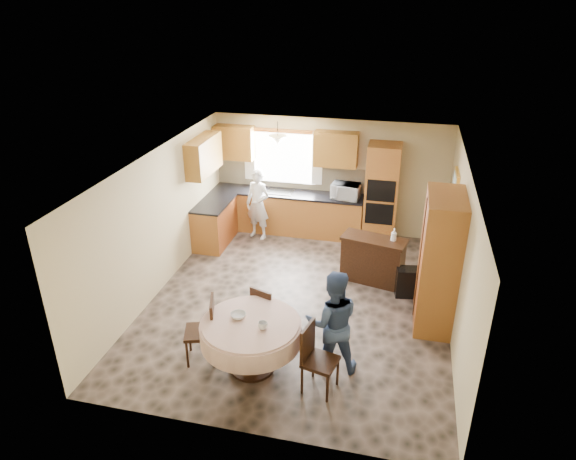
# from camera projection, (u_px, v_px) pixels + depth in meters

# --- Properties ---
(floor) EXTENTS (5.00, 6.00, 0.01)m
(floor) POSITION_uv_depth(u_px,v_px,m) (299.00, 301.00, 8.90)
(floor) COLOR brown
(floor) RESTS_ON ground
(ceiling) EXTENTS (5.00, 6.00, 0.01)m
(ceiling) POSITION_uv_depth(u_px,v_px,m) (300.00, 163.00, 7.83)
(ceiling) COLOR white
(ceiling) RESTS_ON wall_back
(wall_back) EXTENTS (5.00, 0.02, 2.50)m
(wall_back) POSITION_uv_depth(u_px,v_px,m) (329.00, 176.00, 11.00)
(wall_back) COLOR tan
(wall_back) RESTS_ON floor
(wall_front) EXTENTS (5.00, 0.02, 2.50)m
(wall_front) POSITION_uv_depth(u_px,v_px,m) (243.00, 351.00, 5.73)
(wall_front) COLOR tan
(wall_front) RESTS_ON floor
(wall_left) EXTENTS (0.02, 6.00, 2.50)m
(wall_left) POSITION_uv_depth(u_px,v_px,m) (159.00, 222.00, 8.88)
(wall_left) COLOR tan
(wall_left) RESTS_ON floor
(wall_right) EXTENTS (0.02, 6.00, 2.50)m
(wall_right) POSITION_uv_depth(u_px,v_px,m) (459.00, 253.00, 7.85)
(wall_right) COLOR tan
(wall_right) RESTS_ON floor
(window) EXTENTS (1.40, 0.03, 1.10)m
(window) POSITION_uv_depth(u_px,v_px,m) (283.00, 158.00, 11.04)
(window) COLOR white
(window) RESTS_ON wall_back
(curtain_left) EXTENTS (0.22, 0.02, 1.15)m
(curtain_left) POSITION_uv_depth(u_px,v_px,m) (249.00, 154.00, 11.13)
(curtain_left) COLOR white
(curtain_left) RESTS_ON wall_back
(curtain_right) EXTENTS (0.22, 0.02, 1.15)m
(curtain_right) POSITION_uv_depth(u_px,v_px,m) (317.00, 159.00, 10.82)
(curtain_right) COLOR white
(curtain_right) RESTS_ON wall_back
(base_cab_back) EXTENTS (3.30, 0.60, 0.88)m
(base_cab_back) POSITION_uv_depth(u_px,v_px,m) (287.00, 213.00, 11.26)
(base_cab_back) COLOR #AF762E
(base_cab_back) RESTS_ON floor
(counter_back) EXTENTS (3.30, 0.64, 0.04)m
(counter_back) POSITION_uv_depth(u_px,v_px,m) (287.00, 193.00, 11.06)
(counter_back) COLOR black
(counter_back) RESTS_ON base_cab_back
(base_cab_left) EXTENTS (0.60, 1.20, 0.88)m
(base_cab_left) POSITION_uv_depth(u_px,v_px,m) (215.00, 224.00, 10.75)
(base_cab_left) COLOR #AF762E
(base_cab_left) RESTS_ON floor
(counter_left) EXTENTS (0.64, 1.20, 0.04)m
(counter_left) POSITION_uv_depth(u_px,v_px,m) (213.00, 203.00, 10.55)
(counter_left) COLOR black
(counter_left) RESTS_ON base_cab_left
(backsplash) EXTENTS (3.30, 0.02, 0.55)m
(backsplash) POSITION_uv_depth(u_px,v_px,m) (290.00, 177.00, 11.20)
(backsplash) COLOR #C0AF87
(backsplash) RESTS_ON wall_back
(wall_cab_left) EXTENTS (0.85, 0.33, 0.72)m
(wall_cab_left) POSITION_uv_depth(u_px,v_px,m) (234.00, 142.00, 11.00)
(wall_cab_left) COLOR #A27228
(wall_cab_left) RESTS_ON wall_back
(wall_cab_right) EXTENTS (0.90, 0.33, 0.72)m
(wall_cab_right) POSITION_uv_depth(u_px,v_px,m) (336.00, 149.00, 10.54)
(wall_cab_right) COLOR #A27228
(wall_cab_right) RESTS_ON wall_back
(wall_cab_side) EXTENTS (0.33, 1.20, 0.72)m
(wall_cab_side) POSITION_uv_depth(u_px,v_px,m) (204.00, 155.00, 10.15)
(wall_cab_side) COLOR #A27228
(wall_cab_side) RESTS_ON wall_left
(oven_tower) EXTENTS (0.66, 0.62, 2.12)m
(oven_tower) POSITION_uv_depth(u_px,v_px,m) (381.00, 194.00, 10.57)
(oven_tower) COLOR #AF762E
(oven_tower) RESTS_ON floor
(oven_upper) EXTENTS (0.56, 0.01, 0.45)m
(oven_upper) POSITION_uv_depth(u_px,v_px,m) (381.00, 191.00, 10.21)
(oven_upper) COLOR black
(oven_upper) RESTS_ON oven_tower
(oven_lower) EXTENTS (0.56, 0.01, 0.45)m
(oven_lower) POSITION_uv_depth(u_px,v_px,m) (379.00, 214.00, 10.43)
(oven_lower) COLOR black
(oven_lower) RESTS_ON oven_tower
(pendant) EXTENTS (0.36, 0.36, 0.18)m
(pendant) POSITION_uv_depth(u_px,v_px,m) (278.00, 140.00, 10.40)
(pendant) COLOR beige
(pendant) RESTS_ON ceiling
(sideboard) EXTENTS (1.22, 0.72, 0.82)m
(sideboard) POSITION_uv_depth(u_px,v_px,m) (372.00, 261.00, 9.34)
(sideboard) COLOR #321B0D
(sideboard) RESTS_ON floor
(space_heater) EXTENTS (0.43, 0.33, 0.53)m
(space_heater) POSITION_uv_depth(u_px,v_px,m) (407.00, 282.00, 8.95)
(space_heater) COLOR black
(space_heater) RESTS_ON floor
(cupboard) EXTENTS (0.57, 1.14, 2.18)m
(cupboard) POSITION_uv_depth(u_px,v_px,m) (439.00, 262.00, 7.92)
(cupboard) COLOR #AF762E
(cupboard) RESTS_ON floor
(dining_table) EXTENTS (1.40, 1.40, 0.80)m
(dining_table) POSITION_uv_depth(u_px,v_px,m) (251.00, 333.00, 7.06)
(dining_table) COLOR #321B0D
(dining_table) RESTS_ON floor
(chair_left) EXTENTS (0.54, 0.54, 1.00)m
(chair_left) POSITION_uv_depth(u_px,v_px,m) (206.00, 327.00, 7.30)
(chair_left) COLOR #321B0D
(chair_left) RESTS_ON floor
(chair_back) EXTENTS (0.50, 0.50, 0.90)m
(chair_back) POSITION_uv_depth(u_px,v_px,m) (265.00, 310.00, 7.77)
(chair_back) COLOR #321B0D
(chair_back) RESTS_ON floor
(chair_right) EXTENTS (0.51, 0.51, 0.98)m
(chair_right) POSITION_uv_depth(u_px,v_px,m) (315.00, 355.00, 6.76)
(chair_right) COLOR #321B0D
(chair_right) RESTS_ON floor
(framed_picture) EXTENTS (0.06, 0.64, 0.53)m
(framed_picture) POSITION_uv_depth(u_px,v_px,m) (455.00, 186.00, 9.04)
(framed_picture) COLOR gold
(framed_picture) RESTS_ON wall_right
(microwave) EXTENTS (0.62, 0.46, 0.32)m
(microwave) POSITION_uv_depth(u_px,v_px,m) (346.00, 191.00, 10.68)
(microwave) COLOR silver
(microwave) RESTS_ON counter_back
(person_sink) EXTENTS (0.64, 0.52, 1.53)m
(person_sink) POSITION_uv_depth(u_px,v_px,m) (258.00, 204.00, 10.86)
(person_sink) COLOR silver
(person_sink) RESTS_ON floor
(person_dining) EXTENTS (0.88, 0.76, 1.55)m
(person_dining) POSITION_uv_depth(u_px,v_px,m) (332.00, 322.00, 7.02)
(person_dining) COLOR navy
(person_dining) RESTS_ON floor
(bowl_sideboard) EXTENTS (0.28, 0.28, 0.05)m
(bowl_sideboard) POSITION_uv_depth(u_px,v_px,m) (361.00, 238.00, 9.21)
(bowl_sideboard) COLOR #B2B2B2
(bowl_sideboard) RESTS_ON sideboard
(bottle_sideboard) EXTENTS (0.12, 0.12, 0.28)m
(bottle_sideboard) POSITION_uv_depth(u_px,v_px,m) (394.00, 236.00, 9.04)
(bottle_sideboard) COLOR silver
(bottle_sideboard) RESTS_ON sideboard
(cup_table) EXTENTS (0.14, 0.14, 0.10)m
(cup_table) POSITION_uv_depth(u_px,v_px,m) (263.00, 326.00, 6.82)
(cup_table) COLOR #B2B2B2
(cup_table) RESTS_ON dining_table
(bowl_table) EXTENTS (0.24, 0.24, 0.07)m
(bowl_table) POSITION_uv_depth(u_px,v_px,m) (238.00, 316.00, 7.06)
(bowl_table) COLOR #B2B2B2
(bowl_table) RESTS_ON dining_table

